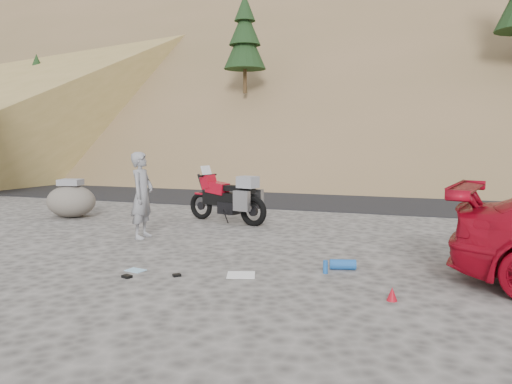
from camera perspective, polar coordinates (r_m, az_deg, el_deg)
ground at (r=9.78m, az=-7.63°, el=-6.42°), size 140.00×140.00×0.00m
road at (r=18.17m, az=5.17°, el=-0.48°), size 120.00×7.00×0.05m
hillside at (r=50.38m, az=14.31°, el=16.36°), size 120.00×73.00×46.72m
motorcycle at (r=12.45m, az=-3.01°, el=-0.77°), size 2.35×1.08×1.43m
man at (r=10.98m, az=-12.77°, el=-5.11°), size 0.51×0.71×1.83m
boulder at (r=14.22m, az=-20.37°, el=-0.91°), size 1.34×1.14×1.04m
gear_white_cloth at (r=7.88m, az=-1.72°, el=-9.45°), size 0.53×0.50×0.01m
gear_blue_mat at (r=8.31m, az=9.90°, el=-8.16°), size 0.45×0.27×0.17m
gear_bottle at (r=8.03m, az=7.94°, el=-8.48°), size 0.10×0.10×0.21m
gear_funnel at (r=6.93m, az=15.29°, el=-11.18°), size 0.15×0.15×0.18m
gear_glove_a at (r=7.99m, az=-14.54°, el=-9.32°), size 0.17×0.14×0.04m
gear_glove_b at (r=7.91m, az=-9.04°, el=-9.37°), size 0.15×0.15×0.04m
gear_blue_cloth at (r=8.37m, az=-13.61°, el=-8.69°), size 0.33×0.27×0.01m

